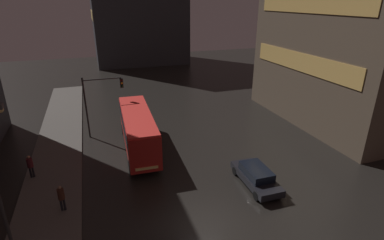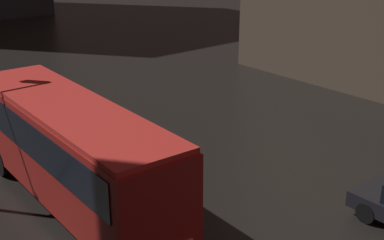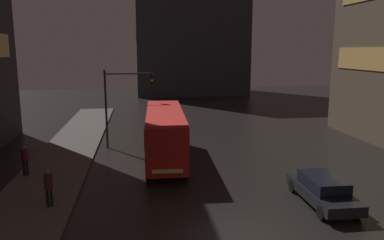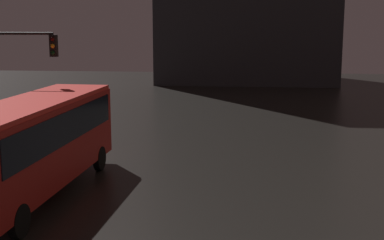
% 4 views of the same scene
% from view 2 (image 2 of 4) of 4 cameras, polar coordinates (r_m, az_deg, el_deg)
% --- Properties ---
extents(bus_near, '(2.86, 10.20, 3.43)m').
position_cam_2_polar(bus_near, '(16.85, -12.77, -2.60)').
color(bus_near, '#AD1E19').
rests_on(bus_near, ground).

